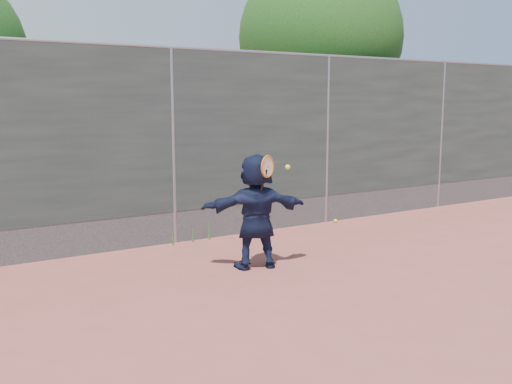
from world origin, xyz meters
TOP-DOWN VIEW (x-y plane):
  - ground at (0.00, 0.00)m, footprint 80.00×80.00m
  - player at (0.38, 1.68)m, footprint 1.49×0.83m
  - ball_ground at (3.11, 3.35)m, footprint 0.07×0.07m
  - fence at (-0.00, 3.50)m, footprint 20.00×0.06m
  - swing_action at (0.46, 1.48)m, footprint 0.49×0.16m
  - tree_right at (4.68, 5.75)m, footprint 3.78×3.60m
  - weed_clump at (0.29, 3.38)m, footprint 0.68×0.07m

SIDE VIEW (x-z plane):
  - ground at x=0.00m, z-range 0.00..0.00m
  - ball_ground at x=3.11m, z-range 0.00..0.07m
  - weed_clump at x=0.29m, z-range -0.02..0.28m
  - player at x=0.38m, z-range 0.00..1.53m
  - swing_action at x=0.46m, z-range 1.10..1.61m
  - fence at x=0.00m, z-range 0.07..3.09m
  - tree_right at x=4.68m, z-range 0.80..6.19m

